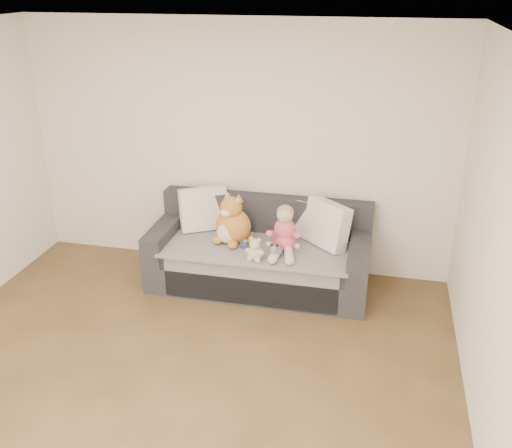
{
  "coord_description": "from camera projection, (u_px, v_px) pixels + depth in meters",
  "views": [
    {
      "loc": [
        1.45,
        -3.03,
        2.95
      ],
      "look_at": [
        0.34,
        1.87,
        0.75
      ],
      "focal_mm": 40.0,
      "sensor_mm": 36.0,
      "label": 1
    }
  ],
  "objects": [
    {
      "name": "toddler",
      "position": [
        284.0,
        233.0,
        5.5
      ],
      "size": [
        0.33,
        0.48,
        0.47
      ],
      "rotation": [
        0.0,
        0.0,
        0.07
      ],
      "color": "#C34446",
      "rests_on": "sofa"
    },
    {
      "name": "room_shell",
      "position": [
        164.0,
        229.0,
        4.04
      ],
      "size": [
        5.0,
        5.0,
        5.0
      ],
      "color": "brown",
      "rests_on": "ground"
    },
    {
      "name": "plush_cat",
      "position": [
        232.0,
        224.0,
        5.68
      ],
      "size": [
        0.42,
        0.38,
        0.55
      ],
      "rotation": [
        0.0,
        0.0,
        -0.37
      ],
      "color": "#B86428",
      "rests_on": "sofa"
    },
    {
      "name": "cushion_right_front",
      "position": [
        327.0,
        224.0,
        5.61
      ],
      "size": [
        0.52,
        0.49,
        0.46
      ],
      "rotation": [
        0.0,
        0.0,
        -0.71
      ],
      "color": "silver",
      "rests_on": "sofa"
    },
    {
      "name": "cushion_right_back",
      "position": [
        315.0,
        221.0,
        5.78
      ],
      "size": [
        0.45,
        0.3,
        0.39
      ],
      "rotation": [
        0.0,
        0.0,
        -0.32
      ],
      "color": "silver",
      "rests_on": "sofa"
    },
    {
      "name": "sippy_cup",
      "position": [
        245.0,
        244.0,
        5.59
      ],
      "size": [
        0.1,
        0.06,
        0.11
      ],
      "rotation": [
        0.0,
        0.0,
        0.03
      ],
      "color": "#44338B",
      "rests_on": "sofa"
    },
    {
      "name": "sofa",
      "position": [
        260.0,
        256.0,
        5.83
      ],
      "size": [
        2.2,
        0.94,
        0.85
      ],
      "color": "#26262B",
      "rests_on": "ground"
    },
    {
      "name": "teddy_bear",
      "position": [
        255.0,
        251.0,
        5.36
      ],
      "size": [
        0.19,
        0.14,
        0.24
      ],
      "rotation": [
        0.0,
        0.0,
        -0.14
      ],
      "color": "tan",
      "rests_on": "sofa"
    },
    {
      "name": "cushion_left",
      "position": [
        203.0,
        209.0,
        5.98
      ],
      "size": [
        0.53,
        0.43,
        0.46
      ],
      "rotation": [
        0.0,
        0.0,
        0.52
      ],
      "color": "silver",
      "rests_on": "sofa"
    },
    {
      "name": "plush_cow",
      "position": [
        275.0,
        251.0,
        5.43
      ],
      "size": [
        0.13,
        0.2,
        0.16
      ],
      "rotation": [
        0.0,
        0.0,
        0.02
      ],
      "color": "white",
      "rests_on": "sofa"
    }
  ]
}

